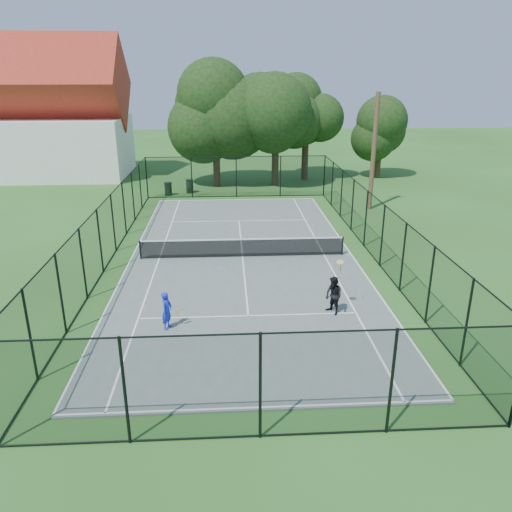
{
  "coord_description": "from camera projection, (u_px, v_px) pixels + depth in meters",
  "views": [
    {
      "loc": [
        -0.71,
        -23.23,
        8.68
      ],
      "look_at": [
        0.49,
        -3.0,
        1.2
      ],
      "focal_mm": 35.0,
      "sensor_mm": 36.0,
      "label": 1
    }
  ],
  "objects": [
    {
      "name": "tree_far_right",
      "position": [
        380.0,
        136.0,
        42.5
      ],
      "size": [
        4.39,
        4.39,
        5.81
      ],
      "color": "#332114",
      "rests_on": "ground"
    },
    {
      "name": "tennis_net",
      "position": [
        242.0,
        247.0,
        24.6
      ],
      "size": [
        10.08,
        0.08,
        0.95
      ],
      "color": "black",
      "rests_on": "tennis_court"
    },
    {
      "name": "tree_near_right",
      "position": [
        306.0,
        119.0,
        41.3
      ],
      "size": [
        5.71,
        5.71,
        7.88
      ],
      "color": "#332114",
      "rests_on": "ground"
    },
    {
      "name": "player_black",
      "position": [
        334.0,
        296.0,
        18.72
      ],
      "size": [
        1.03,
        0.94,
        2.26
      ],
      "color": "black",
      "rests_on": "tennis_court"
    },
    {
      "name": "tree_near_left",
      "position": [
        215.0,
        119.0,
        38.64
      ],
      "size": [
        6.58,
        6.58,
        8.58
      ],
      "color": "#332114",
      "rests_on": "ground"
    },
    {
      "name": "tennis_court",
      "position": [
        243.0,
        257.0,
        24.79
      ],
      "size": [
        11.0,
        24.0,
        0.06
      ],
      "primitive_type": "cube",
      "color": "#54635E",
      "rests_on": "ground"
    },
    {
      "name": "building",
      "position": [
        35.0,
        119.0,
        42.75
      ],
      "size": [
        15.3,
        8.15,
        11.87
      ],
      "color": "silver",
      "rests_on": "ground"
    },
    {
      "name": "trash_bin_left",
      "position": [
        168.0,
        189.0,
        37.26
      ],
      "size": [
        0.58,
        0.58,
        0.97
      ],
      "color": "black",
      "rests_on": "ground"
    },
    {
      "name": "ground",
      "position": [
        243.0,
        258.0,
        24.8
      ],
      "size": [
        120.0,
        120.0,
        0.0
      ],
      "primitive_type": "plane",
      "color": "#29521C"
    },
    {
      "name": "fence",
      "position": [
        242.0,
        229.0,
        24.28
      ],
      "size": [
        13.1,
        26.1,
        3.0
      ],
      "color": "black",
      "rests_on": "ground"
    },
    {
      "name": "player_blue",
      "position": [
        167.0,
        310.0,
        17.64
      ],
      "size": [
        0.83,
        0.59,
        1.4
      ],
      "color": "#1729CA",
      "rests_on": "tennis_court"
    },
    {
      "name": "utility_pole",
      "position": [
        374.0,
        152.0,
        32.39
      ],
      "size": [
        1.4,
        0.3,
        7.55
      ],
      "color": "#4C3823",
      "rests_on": "ground"
    },
    {
      "name": "trash_bin_right",
      "position": [
        190.0,
        186.0,
        38.02
      ],
      "size": [
        0.58,
        0.58,
        1.03
      ],
      "color": "black",
      "rests_on": "ground"
    },
    {
      "name": "tree_near_mid",
      "position": [
        276.0,
        126.0,
        39.21
      ],
      "size": [
        5.81,
        5.81,
        7.6
      ],
      "color": "#332114",
      "rests_on": "ground"
    }
  ]
}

